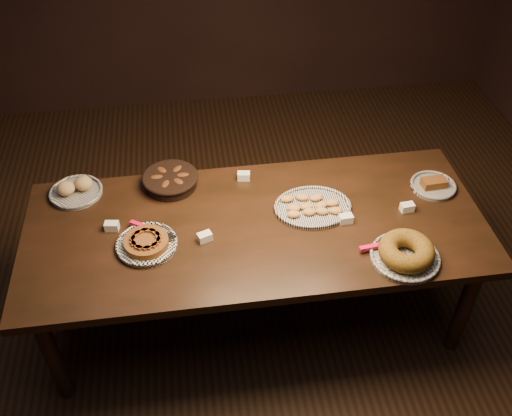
{
  "coord_description": "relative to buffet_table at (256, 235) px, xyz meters",
  "views": [
    {
      "loc": [
        -0.3,
        -2.12,
        2.8
      ],
      "look_at": [
        0.01,
        0.05,
        0.82
      ],
      "focal_mm": 40.0,
      "sensor_mm": 36.0,
      "label": 1
    }
  ],
  "objects": [
    {
      "name": "croissant_basket",
      "position": [
        -0.43,
        0.38,
        0.12
      ],
      "size": [
        0.38,
        0.38,
        0.08
      ],
      "rotation": [
        0.0,
        0.0,
        -0.39
      ],
      "color": "black",
      "rests_on": "buffet_table"
    },
    {
      "name": "tent_cards",
      "position": [
        0.05,
        0.06,
        0.1
      ],
      "size": [
        1.62,
        0.52,
        0.04
      ],
      "color": "white",
      "rests_on": "buffet_table"
    },
    {
      "name": "buffet_table",
      "position": [
        0.0,
        0.0,
        0.0
      ],
      "size": [
        2.4,
        1.0,
        0.75
      ],
      "color": "black",
      "rests_on": "ground"
    },
    {
      "name": "madeleine_platter",
      "position": [
        0.31,
        0.08,
        0.09
      ],
      "size": [
        0.41,
        0.33,
        0.05
      ],
      "rotation": [
        0.0,
        0.0,
        -0.21
      ],
      "color": "black",
      "rests_on": "buffet_table"
    },
    {
      "name": "bread_roll_plate",
      "position": [
        -0.95,
        0.38,
        0.1
      ],
      "size": [
        0.29,
        0.29,
        0.09
      ],
      "rotation": [
        0.0,
        0.0,
        -0.29
      ],
      "color": "white",
      "rests_on": "buffet_table"
    },
    {
      "name": "apple_tart_plate",
      "position": [
        -0.56,
        -0.08,
        0.1
      ],
      "size": [
        0.31,
        0.32,
        0.06
      ],
      "rotation": [
        0.0,
        0.0,
        0.09
      ],
      "color": "white",
      "rests_on": "buffet_table"
    },
    {
      "name": "bundt_cake_plate",
      "position": [
        0.68,
        -0.34,
        0.12
      ],
      "size": [
        0.38,
        0.34,
        0.11
      ],
      "rotation": [
        0.0,
        0.0,
        0.15
      ],
      "color": "black",
      "rests_on": "buffet_table"
    },
    {
      "name": "loaf_plate",
      "position": [
        1.02,
        0.16,
        0.09
      ],
      "size": [
        0.25,
        0.25,
        0.06
      ],
      "rotation": [
        0.0,
        0.0,
        0.06
      ],
      "color": "black",
      "rests_on": "buffet_table"
    },
    {
      "name": "ground",
      "position": [
        0.0,
        0.0,
        -0.68
      ],
      "size": [
        5.0,
        5.0,
        0.0
      ],
      "primitive_type": "plane",
      "color": "black",
      "rests_on": "ground"
    }
  ]
}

